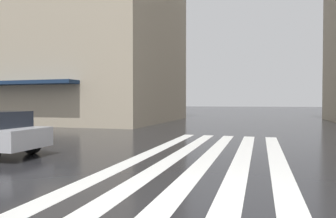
{
  "coord_description": "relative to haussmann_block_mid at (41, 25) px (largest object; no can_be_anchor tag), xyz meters",
  "views": [
    {
      "loc": [
        -5.01,
        -0.6,
        1.7
      ],
      "look_at": [
        8.39,
        3.44,
        1.38
      ],
      "focal_mm": 32.81,
      "sensor_mm": 36.0,
      "label": 1
    }
  ],
  "objects": [
    {
      "name": "haussmann_block_mid",
      "position": [
        0.0,
        0.0,
        0.0
      ],
      "size": [
        15.31,
        24.94,
        18.42
      ],
      "color": "tan",
      "rests_on": "ground_plane"
    },
    {
      "name": "zebra_crossing",
      "position": [
        -15.55,
        -18.51,
        -9.01
      ],
      "size": [
        13.0,
        4.5,
        0.01
      ],
      "color": "silver",
      "rests_on": "ground_plane"
    },
    {
      "name": "ground_plane",
      "position": [
        -19.55,
        -19.42,
        -9.02
      ],
      "size": [
        220.0,
        220.0,
        0.0
      ],
      "primitive_type": "plane",
      "color": "black"
    }
  ]
}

